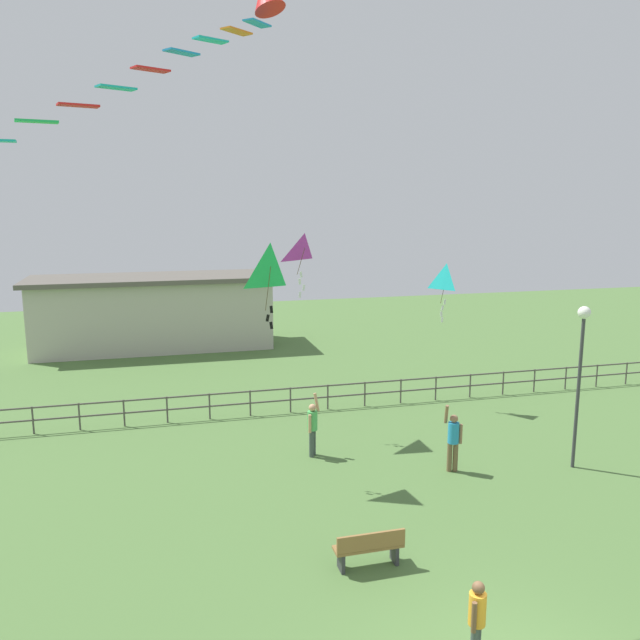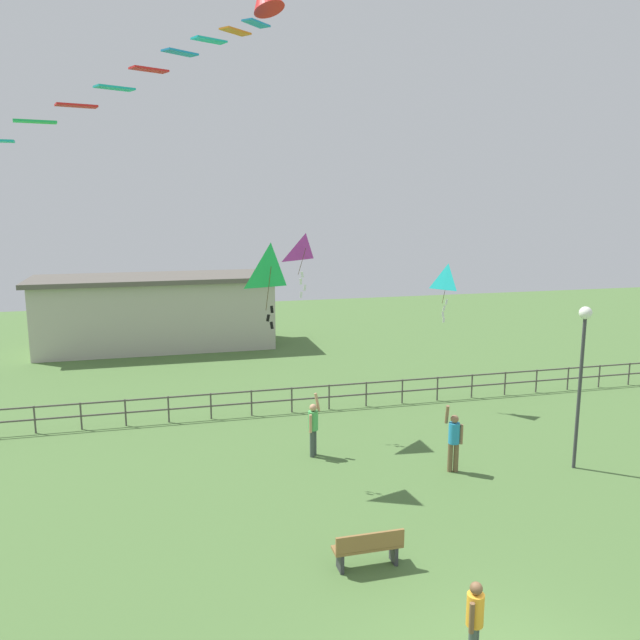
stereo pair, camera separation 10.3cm
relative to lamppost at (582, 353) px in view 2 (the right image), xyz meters
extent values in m
cylinder|color=#38383D|center=(0.00, 0.00, -1.21)|extent=(0.10, 0.10, 4.44)
sphere|color=white|center=(0.00, 0.00, 1.15)|extent=(0.36, 0.36, 0.36)
cube|color=olive|center=(-7.45, -3.36, -2.98)|extent=(1.50, 0.42, 0.06)
cube|color=olive|center=(-7.44, -3.54, -2.76)|extent=(1.50, 0.08, 0.36)
cube|color=#333338|center=(-8.05, -3.37, -3.21)|extent=(0.08, 0.36, 0.45)
cube|color=#333338|center=(-6.85, -3.36, -3.21)|extent=(0.08, 0.36, 0.45)
cylinder|color=#3F4C47|center=(-7.11, 2.79, -3.02)|extent=(0.14, 0.14, 0.83)
cylinder|color=#3F4C47|center=(-7.21, 2.65, -3.02)|extent=(0.14, 0.14, 0.83)
cylinder|color=#4CB259|center=(-7.16, 2.72, -2.31)|extent=(0.30, 0.30, 0.59)
sphere|color=tan|center=(-7.16, 2.72, -1.90)|extent=(0.22, 0.22, 0.22)
cylinder|color=tan|center=(-7.00, 2.85, -1.78)|extent=(0.22, 0.19, 0.57)
cylinder|color=tan|center=(-7.28, 2.56, -2.34)|extent=(0.09, 0.09, 0.56)
cylinder|color=orange|center=(-6.68, -6.64, -2.36)|extent=(0.29, 0.29, 0.56)
sphere|color=brown|center=(-6.68, -6.64, -1.98)|extent=(0.21, 0.21, 0.21)
cylinder|color=brown|center=(-6.82, -6.78, -2.40)|extent=(0.09, 0.09, 0.53)
cylinder|color=brown|center=(-6.55, -6.51, -2.40)|extent=(0.09, 0.09, 0.53)
cylinder|color=brown|center=(-3.62, 0.65, -3.00)|extent=(0.15, 0.15, 0.86)
cylinder|color=brown|center=(-3.46, 0.60, -3.00)|extent=(0.15, 0.15, 0.86)
cylinder|color=#268CBF|center=(-3.54, 0.62, -2.27)|extent=(0.31, 0.31, 0.61)
sphere|color=#8C6647|center=(-3.54, 0.62, -1.85)|extent=(0.23, 0.23, 0.23)
cylinder|color=#8C6647|center=(-3.73, 0.73, -1.73)|extent=(0.15, 0.26, 0.58)
cylinder|color=#8C6647|center=(-3.34, 0.57, -2.31)|extent=(0.09, 0.09, 0.58)
pyramid|color=#1EB759|center=(-8.59, 1.50, 2.51)|extent=(0.99, 0.62, 1.23)
cylinder|color=#4C381E|center=(-8.64, 1.67, 1.90)|extent=(0.12, 0.35, 1.23)
cube|color=black|center=(-8.55, 1.71, 1.33)|extent=(0.10, 0.02, 0.20)
cube|color=black|center=(-8.66, 1.65, 1.11)|extent=(0.11, 0.04, 0.21)
cube|color=black|center=(-8.56, 1.70, 0.89)|extent=(0.10, 0.04, 0.21)
pyramid|color=#19B2B2|center=(-1.17, 6.33, 1.47)|extent=(0.77, 0.89, 0.95)
cylinder|color=#4C381E|center=(-1.32, 6.23, 1.00)|extent=(0.31, 0.22, 0.95)
cube|color=white|center=(-1.22, 6.28, 0.54)|extent=(0.10, 0.02, 0.21)
cube|color=white|center=(-1.34, 6.22, 0.32)|extent=(0.11, 0.02, 0.21)
cube|color=white|center=(-1.39, 6.20, 0.10)|extent=(0.08, 0.04, 0.20)
cube|color=white|center=(-1.33, 6.22, -0.12)|extent=(0.09, 0.01, 0.20)
pyramid|color=#B22DB2|center=(-6.90, 4.74, 2.75)|extent=(1.12, 0.97, 0.89)
cylinder|color=#4C381E|center=(-7.00, 4.87, 2.31)|extent=(0.22, 0.28, 0.89)
cube|color=white|center=(-7.00, 4.87, 1.88)|extent=(0.12, 0.02, 0.21)
cube|color=white|center=(-7.05, 4.84, 1.66)|extent=(0.09, 0.04, 0.20)
cube|color=white|center=(-6.90, 4.92, 1.44)|extent=(0.11, 0.02, 0.21)
cube|color=white|center=(-7.04, 4.85, 1.22)|extent=(0.11, 0.04, 0.21)
cube|color=#198CD1|center=(-9.54, -2.77, 7.42)|extent=(0.58, 0.59, 0.03)
cube|color=orange|center=(-9.97, -3.17, 7.16)|extent=(0.61, 0.56, 0.03)
cube|color=#19B2B2|center=(-10.46, -3.49, 6.91)|extent=(0.64, 0.48, 0.03)
cube|color=#198CD1|center=(-10.96, -3.79, 6.63)|extent=(0.62, 0.53, 0.03)
cube|color=red|center=(-11.47, -4.09, 6.28)|extent=(0.64, 0.48, 0.03)
cube|color=#19B2B2|center=(-12.00, -4.35, 5.94)|extent=(0.64, 0.48, 0.03)
cube|color=red|center=(-12.55, -4.56, 5.63)|extent=(0.63, 0.39, 0.03)
cube|color=#1EB759|center=(-13.12, -4.70, 5.37)|extent=(0.63, 0.35, 0.03)
cylinder|color=#4C4742|center=(-15.72, 6.86, -2.96)|extent=(0.06, 0.06, 0.95)
cylinder|color=#4C4742|center=(-14.26, 6.86, -2.96)|extent=(0.06, 0.06, 0.95)
cylinder|color=#4C4742|center=(-12.82, 6.86, -2.96)|extent=(0.06, 0.06, 0.95)
cylinder|color=#4C4742|center=(-11.37, 6.86, -2.96)|extent=(0.06, 0.06, 0.95)
cylinder|color=#4C4742|center=(-9.90, 6.86, -2.96)|extent=(0.06, 0.06, 0.95)
cylinder|color=#4C4742|center=(-8.45, 6.86, -2.96)|extent=(0.06, 0.06, 0.95)
cylinder|color=#4C4742|center=(-6.97, 6.86, -2.96)|extent=(0.06, 0.06, 0.95)
cylinder|color=#4C4742|center=(-5.55, 6.86, -2.96)|extent=(0.06, 0.06, 0.95)
cylinder|color=#4C4742|center=(-4.10, 6.86, -2.96)|extent=(0.06, 0.06, 0.95)
cylinder|color=#4C4742|center=(-2.65, 6.86, -2.96)|extent=(0.06, 0.06, 0.95)
cylinder|color=#4C4742|center=(-1.19, 6.86, -2.96)|extent=(0.06, 0.06, 0.95)
cylinder|color=#4C4742|center=(0.28, 6.86, -2.96)|extent=(0.06, 0.06, 0.95)
cylinder|color=#4C4742|center=(1.73, 6.86, -2.96)|extent=(0.06, 0.06, 0.95)
cylinder|color=#4C4742|center=(3.14, 6.86, -2.96)|extent=(0.06, 0.06, 0.95)
cylinder|color=#4C4742|center=(4.60, 6.86, -2.96)|extent=(0.06, 0.06, 0.95)
cylinder|color=#4C4742|center=(6.09, 6.86, -2.96)|extent=(0.06, 0.06, 0.95)
cylinder|color=#4C4742|center=(7.54, 6.86, -2.96)|extent=(0.06, 0.06, 0.95)
cube|color=#4C4742|center=(-6.41, 6.86, -2.52)|extent=(36.00, 0.05, 0.05)
cube|color=#4C4742|center=(-6.41, 6.86, -2.96)|extent=(36.00, 0.05, 0.05)
cube|color=#B7B2A3|center=(-11.69, 18.86, -1.65)|extent=(11.90, 3.81, 3.57)
cube|color=#59544C|center=(-11.69, 18.86, 0.26)|extent=(12.50, 4.41, 0.24)
camera|label=1|loc=(-11.55, -15.10, 4.24)|focal=35.80mm
camera|label=2|loc=(-11.45, -15.12, 4.24)|focal=35.80mm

